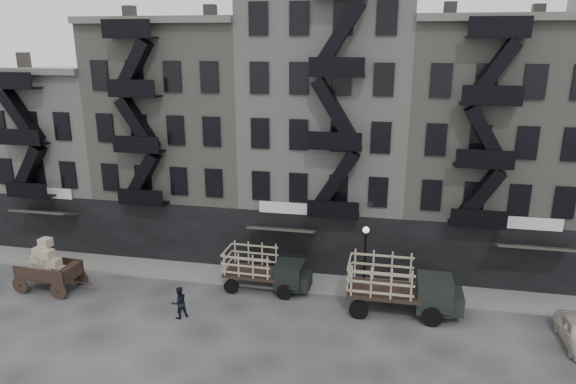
% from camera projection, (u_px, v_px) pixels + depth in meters
% --- Properties ---
extents(ground, '(140.00, 140.00, 0.00)m').
position_uv_depth(ground, '(303.00, 315.00, 27.33)').
color(ground, '#38383A').
rests_on(ground, ground).
extents(sidewalk, '(55.00, 2.50, 0.15)m').
position_uv_depth(sidewalk, '(314.00, 282.00, 30.83)').
color(sidewalk, slate).
rests_on(sidewalk, ground).
extents(building_west, '(10.00, 11.35, 13.20)m').
position_uv_depth(building_west, '(65.00, 151.00, 38.66)').
color(building_west, '#A39C95').
rests_on(building_west, ground).
extents(building_midwest, '(10.00, 11.35, 16.20)m').
position_uv_depth(building_midwest, '(189.00, 137.00, 36.33)').
color(building_midwest, slate).
rests_on(building_midwest, ground).
extents(building_center, '(10.00, 11.35, 18.20)m').
position_uv_depth(building_center, '(329.00, 127.00, 34.14)').
color(building_center, '#A39C95').
rests_on(building_center, ground).
extents(building_mideast, '(10.00, 11.35, 16.20)m').
position_uv_depth(building_mideast, '(486.00, 148.00, 32.53)').
color(building_mideast, slate).
rests_on(building_mideast, ground).
extents(lamp_post, '(0.36, 0.36, 4.28)m').
position_uv_depth(lamp_post, '(365.00, 252.00, 28.41)').
color(lamp_post, black).
rests_on(lamp_post, ground).
extents(wagon, '(3.77, 2.23, 3.07)m').
position_uv_depth(wagon, '(46.00, 261.00, 29.70)').
color(wagon, black).
rests_on(wagon, ground).
extents(stake_truck_west, '(5.07, 2.23, 2.51)m').
position_uv_depth(stake_truck_west, '(265.00, 267.00, 29.77)').
color(stake_truck_west, black).
rests_on(stake_truck_west, ground).
extents(stake_truck_east, '(5.97, 2.53, 2.98)m').
position_uv_depth(stake_truck_east, '(401.00, 283.00, 27.16)').
color(stake_truck_east, black).
rests_on(stake_truck_east, ground).
extents(pedestrian_mid, '(1.07, 1.07, 1.75)m').
position_uv_depth(pedestrian_mid, '(179.00, 303.00, 26.83)').
color(pedestrian_mid, black).
rests_on(pedestrian_mid, ground).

